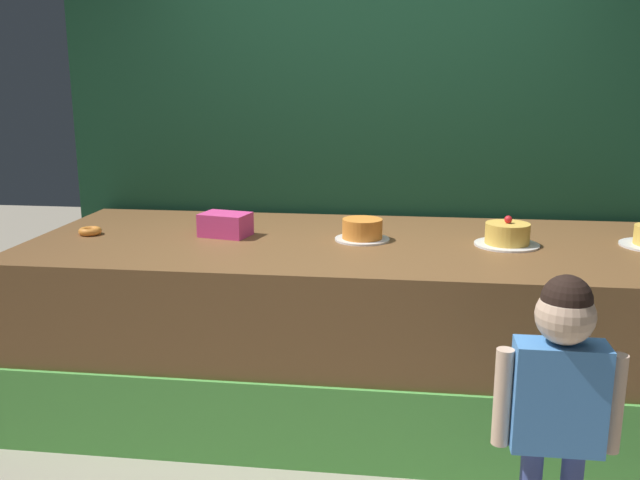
% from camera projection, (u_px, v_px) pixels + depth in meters
% --- Properties ---
extents(ground_plane, '(12.00, 12.00, 0.00)m').
position_uv_depth(ground_plane, '(348.00, 472.00, 3.06)').
color(ground_plane, '#ADA38E').
extents(stage_platform, '(3.40, 1.38, 0.90)m').
position_uv_depth(stage_platform, '(361.00, 325.00, 3.61)').
color(stage_platform, brown).
rests_on(stage_platform, ground_plane).
extents(curtain_backdrop, '(3.77, 0.08, 3.11)m').
position_uv_depth(curtain_backdrop, '(372.00, 105.00, 4.11)').
color(curtain_backdrop, '#19472D').
rests_on(curtain_backdrop, ground_plane).
extents(child_figure, '(0.42, 0.19, 1.10)m').
position_uv_depth(child_figure, '(559.00, 387.00, 2.29)').
color(child_figure, '#3F4C8C').
rests_on(child_figure, ground_plane).
extents(pink_box, '(0.28, 0.22, 0.12)m').
position_uv_depth(pink_box, '(225.00, 225.00, 3.61)').
color(pink_box, '#ED4190').
rests_on(pink_box, stage_platform).
extents(donut, '(0.12, 0.12, 0.04)m').
position_uv_depth(donut, '(90.00, 231.00, 3.65)').
color(donut, orange).
rests_on(donut, stage_platform).
extents(cake_left, '(0.28, 0.28, 0.11)m').
position_uv_depth(cake_left, '(362.00, 230.00, 3.52)').
color(cake_left, white).
rests_on(cake_left, stage_platform).
extents(cake_center, '(0.32, 0.32, 0.15)m').
position_uv_depth(cake_center, '(507.00, 235.00, 3.40)').
color(cake_center, white).
rests_on(cake_center, stage_platform).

